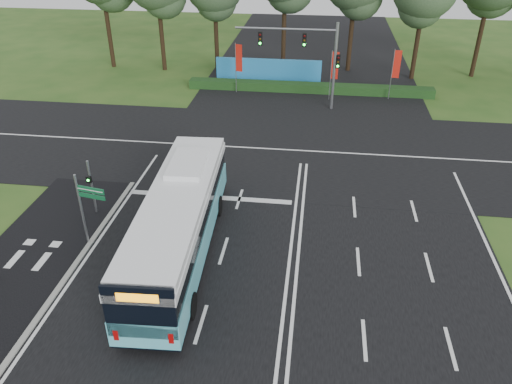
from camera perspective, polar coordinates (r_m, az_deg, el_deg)
ground at (r=24.64m, az=3.89°, el=-7.38°), size 120.00×120.00×0.00m
road_main at (r=24.62m, az=3.90°, el=-7.35°), size 20.00×120.00×0.04m
road_cross at (r=34.90m, az=5.29°, el=4.70°), size 120.00×14.00×0.05m
bike_path at (r=26.00m, az=-25.63°, el=-8.47°), size 5.00×18.00×0.06m
kerb_strip at (r=24.83m, az=-20.90°, el=-9.17°), size 0.25×18.00×0.12m
city_bus at (r=23.91m, az=-8.78°, el=-3.44°), size 3.40×13.20×3.76m
pedestrian_signal at (r=28.32m, az=-18.31°, el=0.70°), size 0.26×0.41×3.23m
street_sign at (r=25.39m, az=-18.88°, el=-1.12°), size 1.51×0.37×3.93m
banner_flag_left at (r=45.28m, az=-2.06°, el=14.75°), size 0.64×0.23×4.44m
banner_flag_mid at (r=43.89m, az=8.89°, el=13.79°), size 0.63×0.16×4.29m
banner_flag_right at (r=45.11m, az=15.65°, el=13.58°), size 0.65×0.11×4.39m
traffic_light_gantry at (r=41.32m, az=6.51°, el=15.59°), size 8.41×0.28×7.00m
hedge at (r=46.37m, az=6.09°, el=11.75°), size 22.00×1.20×0.80m
blue_hoarding at (r=48.78m, az=1.42°, el=13.70°), size 10.00×0.30×2.20m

